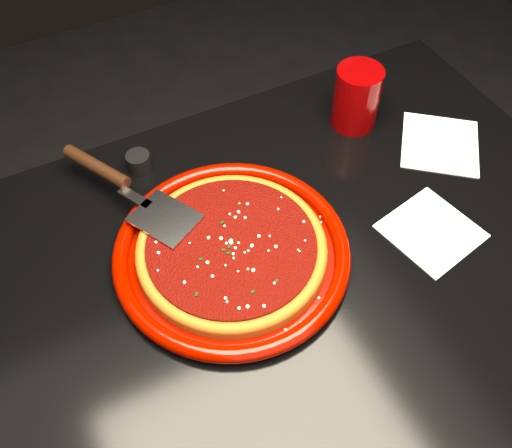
{
  "coord_description": "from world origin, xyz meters",
  "views": [
    {
      "loc": [
        -0.26,
        -0.45,
        1.53
      ],
      "look_at": [
        0.01,
        0.08,
        0.77
      ],
      "focal_mm": 40.0,
      "sensor_mm": 36.0,
      "label": 1
    }
  ],
  "objects_px": {
    "plate": "(232,252)",
    "ramekin": "(139,162)",
    "pizza_server": "(129,188)",
    "table": "(269,362)",
    "cup": "(356,97)"
  },
  "relations": [
    {
      "from": "table",
      "to": "plate",
      "type": "distance_m",
      "value": 0.4
    },
    {
      "from": "plate",
      "to": "cup",
      "type": "distance_m",
      "value": 0.41
    },
    {
      "from": "table",
      "to": "ramekin",
      "type": "height_order",
      "value": "ramekin"
    },
    {
      "from": "table",
      "to": "plate",
      "type": "height_order",
      "value": "plate"
    },
    {
      "from": "table",
      "to": "cup",
      "type": "xyz_separation_m",
      "value": [
        0.31,
        0.23,
        0.44
      ]
    },
    {
      "from": "plate",
      "to": "ramekin",
      "type": "xyz_separation_m",
      "value": [
        -0.07,
        0.26,
        0.0
      ]
    },
    {
      "from": "table",
      "to": "ramekin",
      "type": "xyz_separation_m",
      "value": [
        -0.12,
        0.31,
        0.39
      ]
    },
    {
      "from": "pizza_server",
      "to": "table",
      "type": "bearing_deg",
      "value": -82.8
    },
    {
      "from": "ramekin",
      "to": "table",
      "type": "bearing_deg",
      "value": -68.81
    },
    {
      "from": "cup",
      "to": "ramekin",
      "type": "bearing_deg",
      "value": 170.23
    },
    {
      "from": "pizza_server",
      "to": "ramekin",
      "type": "relative_size",
      "value": 7.89
    },
    {
      "from": "ramekin",
      "to": "cup",
      "type": "bearing_deg",
      "value": -9.77
    },
    {
      "from": "plate",
      "to": "ramekin",
      "type": "bearing_deg",
      "value": 104.37
    },
    {
      "from": "table",
      "to": "pizza_server",
      "type": "relative_size",
      "value": 3.42
    },
    {
      "from": "pizza_server",
      "to": "cup",
      "type": "distance_m",
      "value": 0.47
    }
  ]
}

